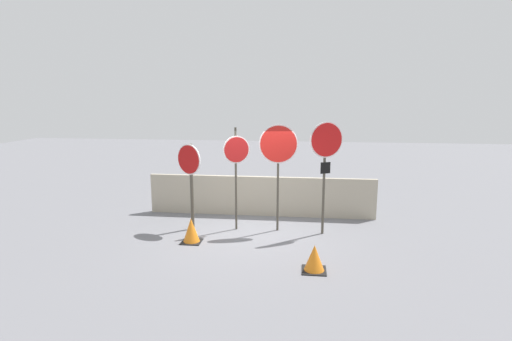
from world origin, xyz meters
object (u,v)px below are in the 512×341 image
(stop_sign_0, at_px, (190,170))
(traffic_cone_1, at_px, (314,258))
(stop_sign_1, at_px, (236,158))
(stop_sign_2, at_px, (278,150))
(traffic_cone_0, at_px, (191,230))
(stop_sign_3, at_px, (326,151))

(stop_sign_0, bearing_deg, traffic_cone_1, -5.35)
(stop_sign_1, relative_size, traffic_cone_1, 4.93)
(stop_sign_2, xyz_separation_m, traffic_cone_0, (-1.93, -1.01, -1.75))
(stop_sign_0, distance_m, traffic_cone_1, 3.89)
(stop_sign_0, height_order, stop_sign_3, stop_sign_3)
(stop_sign_3, xyz_separation_m, traffic_cone_1, (-0.27, -2.12, -1.80))
(stop_sign_1, xyz_separation_m, traffic_cone_0, (-0.90, -0.98, -1.55))
(stop_sign_1, bearing_deg, stop_sign_0, 157.80)
(stop_sign_2, bearing_deg, traffic_cone_1, -77.58)
(traffic_cone_0, bearing_deg, stop_sign_1, 47.43)
(stop_sign_3, distance_m, traffic_cone_0, 3.64)
(stop_sign_2, distance_m, stop_sign_3, 1.13)
(traffic_cone_0, bearing_deg, stop_sign_0, 105.69)
(traffic_cone_0, bearing_deg, stop_sign_3, 16.45)
(stop_sign_1, distance_m, traffic_cone_0, 2.04)
(stop_sign_3, relative_size, traffic_cone_1, 5.24)
(stop_sign_1, distance_m, stop_sign_3, 2.17)
(traffic_cone_0, distance_m, traffic_cone_1, 3.04)
(stop_sign_0, xyz_separation_m, traffic_cone_1, (3.03, -2.09, -1.27))
(stop_sign_2, height_order, stop_sign_3, stop_sign_3)
(stop_sign_1, xyz_separation_m, stop_sign_2, (1.03, 0.03, 0.20))
(stop_sign_3, relative_size, traffic_cone_0, 4.80)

